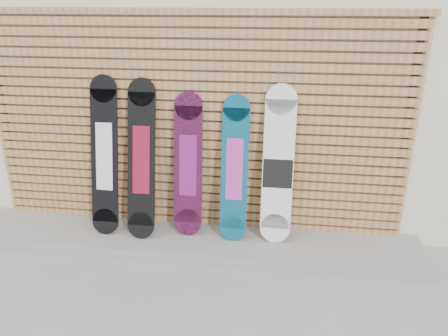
{
  "coord_description": "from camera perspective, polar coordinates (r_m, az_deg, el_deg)",
  "views": [
    {
      "loc": [
        0.71,
        -3.11,
        2.41
      ],
      "look_at": [
        0.19,
        0.75,
        0.85
      ],
      "focal_mm": 35.0,
      "sensor_mm": 36.0,
      "label": 1
    }
  ],
  "objects": [
    {
      "name": "ground",
      "position": [
        4.0,
        -4.23,
        -15.31
      ],
      "size": [
        80.0,
        80.0,
        0.0
      ],
      "primitive_type": "plane",
      "color": "#98979A",
      "rests_on": "ground"
    },
    {
      "name": "building",
      "position": [
        6.64,
        6.16,
        16.45
      ],
      "size": [
        12.0,
        5.0,
        3.6
      ],
      "primitive_type": "cube",
      "color": "silver",
      "rests_on": "ground"
    },
    {
      "name": "snowboard_2",
      "position": [
        4.32,
        -4.71,
        0.33
      ],
      "size": [
        0.28,
        0.27,
        1.43
      ],
      "color": "black",
      "rests_on": "concrete_step"
    },
    {
      "name": "snowboard_3",
      "position": [
        4.23,
        1.38,
        -0.16
      ],
      "size": [
        0.26,
        0.31,
        1.42
      ],
      "color": "#0B5370",
      "rests_on": "concrete_step"
    },
    {
      "name": "snowboard_4",
      "position": [
        4.2,
        7.07,
        0.16
      ],
      "size": [
        0.3,
        0.29,
        1.53
      ],
      "color": "white",
      "rests_on": "concrete_step"
    },
    {
      "name": "slat_wall",
      "position": [
        4.34,
        -4.01,
        5.69
      ],
      "size": [
        4.26,
        0.08,
        2.29
      ],
      "color": "#AA7947",
      "rests_on": "ground"
    },
    {
      "name": "snowboard_1",
      "position": [
        4.35,
        -10.73,
        1.03
      ],
      "size": [
        0.28,
        0.4,
        1.55
      ],
      "color": "black",
      "rests_on": "concrete_step"
    },
    {
      "name": "concrete_step",
      "position": [
        4.54,
        -4.37,
        -9.4
      ],
      "size": [
        4.6,
        0.7,
        0.12
      ],
      "primitive_type": "cube",
      "color": "gray",
      "rests_on": "ground"
    },
    {
      "name": "snowboard_0",
      "position": [
        4.5,
        -15.34,
        1.45
      ],
      "size": [
        0.27,
        0.37,
        1.57
      ],
      "color": "black",
      "rests_on": "concrete_step"
    }
  ]
}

